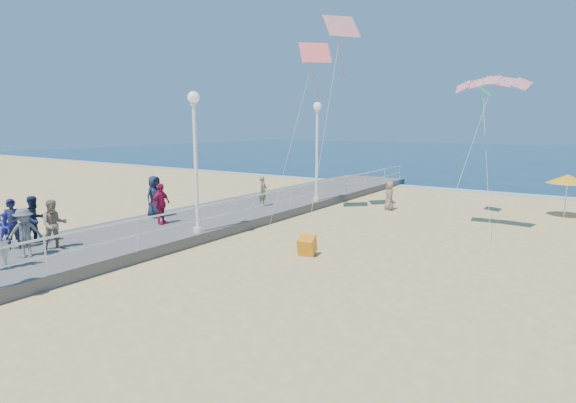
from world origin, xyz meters
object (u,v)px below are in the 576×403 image
Objects in this scene: toddler_held at (6,226)px; spectator_3 at (161,204)px; box_kite at (307,247)px; lamp_post_mid at (195,148)px; spectator_1 at (54,225)px; spectator_6 at (263,191)px; lamp_post_far at (317,141)px; woman_holding_toddler at (0,241)px; spectator_0 at (13,224)px; beach_walker_c at (389,196)px; spectator_4 at (155,197)px; beach_umbrella at (568,179)px; spectator_7 at (35,220)px; spectator_2 at (25,233)px.

spectator_3 is at bearing -3.80° from toddler_held.
spectator_3 is 6.89m from box_kite.
box_kite is at bearing -91.36° from spectator_3.
lamp_post_mid is 3.18× the size of spectator_1.
toddler_held is 12.32m from spectator_6.
lamp_post_mid reaches higher than spectator_3.
lamp_post_far is 15.65m from woman_holding_toddler.
spectator_0 is 0.99× the size of spectator_3.
spectator_3 reaches higher than woman_holding_toddler.
lamp_post_far is at bearing 90.00° from lamp_post_mid.
spectator_1 is 1.09× the size of spectator_6.
spectator_3 is 11.98m from beach_walker_c.
spectator_3 is 0.91× the size of spectator_4.
spectator_3 reaches higher than beach_walker_c.
spectator_6 is 0.72× the size of beach_umbrella.
beach_umbrella reaches higher than woman_holding_toddler.
lamp_post_mid is at bearing -5.80° from spectator_1.
beach_walker_c is at bearing -29.99° from woman_holding_toddler.
spectator_4 reaches higher than beach_walker_c.
spectator_1 is 2.79× the size of box_kite.
toddler_held is 0.51× the size of beach_walker_c.
spectator_7 is 0.78× the size of beach_umbrella.
beach_walker_c is at bearing 81.18° from box_kite.
beach_umbrella reaches higher than spectator_2.
spectator_4 is at bearing 5.01° from toddler_held.
spectator_6 is (-0.10, 12.46, -0.07)m from woman_holding_toddler.
spectator_2 is at bearing -71.99° from spectator_0.
spectator_2 is at bearing -167.10° from spectator_4.
spectator_2 is at bearing -110.74° from lamp_post_mid.
spectator_4 reaches higher than spectator_2.
toddler_held is at bearing -88.13° from spectator_0.
lamp_post_mid is 11.57m from beach_walker_c.
woman_holding_toddler is at bearing -122.64° from beach_umbrella.
spectator_7 is (0.14, -5.34, -0.11)m from spectator_4.
lamp_post_mid is 8.87× the size of box_kite.
spectator_0 reaches higher than spectator_1.
spectator_4 reaches higher than spectator_0.
beach_umbrella reaches higher than beach_walker_c.
spectator_0 reaches higher than spectator_7.
beach_umbrella reaches higher than spectator_1.
spectator_1 is 1.00× the size of spectator_7.
spectator_4 is (-2.34, 7.42, 0.11)m from woman_holding_toddler.
lamp_post_far reaches higher than spectator_6.
spectator_0 reaches higher than box_kite.
lamp_post_mid is 1.00× the size of lamp_post_far.
spectator_4 is 1.22× the size of spectator_6.
spectator_1 is at bearing -116.58° from lamp_post_mid.
woman_holding_toddler is (-1.35, -6.40, -2.43)m from lamp_post_mid.
woman_holding_toddler is 1.07× the size of spectator_2.
lamp_post_far reaches higher than spectator_1.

